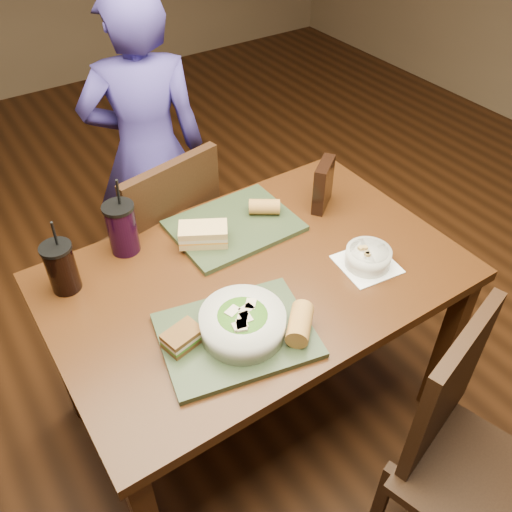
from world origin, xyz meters
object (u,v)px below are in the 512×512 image
Objects in this scene: salad_bowl at (243,322)px; cup_berry at (122,228)px; tray_near at (237,335)px; baguette_far at (264,207)px; chair_near at (461,444)px; soup_bowl at (368,257)px; baguette_near at (300,324)px; chip_bag at (323,185)px; dining_table at (256,292)px; diner at (148,153)px; sandwich_near at (182,338)px; sandwich_far at (203,234)px; chair_far at (168,243)px; tray_far at (234,226)px; cup_cola at (61,267)px.

cup_berry is at bearing 102.93° from salad_bowl.
tray_near is 0.57m from baguette_far.
chair_near is 0.61m from soup_bowl.
chip_bag is (0.45, 0.45, 0.04)m from baguette_near.
diner is (0.05, 0.93, 0.05)m from dining_table.
sandwich_near is 0.63× the size of sandwich_far.
chair_far is at bearing 91.64° from baguette_near.
sandwich_near is at bearing -136.57° from tray_far.
baguette_far is at bearing -3.05° from tray_far.
cup_cola is (-0.35, 0.47, 0.03)m from salad_bowl.
diner is at bearing 77.65° from tray_near.
cup_berry is (-0.62, 0.50, 0.06)m from soup_bowl.
tray_near is 0.18m from baguette_near.
chair_far is at bearing 97.09° from dining_table.
tray_far is (-0.18, 0.94, 0.26)m from chair_near.
diner reaches higher than chair_far.
sandwich_far reaches higher than tray_near.
tray_far is 2.32× the size of chip_bag.
cup_cola reaches higher than chip_bag.
chip_bag reaches higher than tray_far.
soup_bowl is 0.35m from chip_bag.
salad_bowl is 0.55m from cup_berry.
dining_table is 11.89× the size of baguette_far.
sandwich_near reaches higher than tray_near.
tray_near is 0.55m from cup_berry.
tray_near is at bearing -99.84° from chair_far.
sandwich_near is at bearing 135.70° from chair_near.
cup_cola reaches higher than soup_bowl.
tray_far is at bearing 78.42° from baguette_near.
chair_far is 0.45m from diner.
chip_bag is (0.08, 0.34, 0.06)m from soup_bowl.
cup_berry is (-0.49, 0.11, 0.05)m from baguette_far.
chair_near is at bearing -71.26° from dining_table.
chip_bag reaches higher than soup_bowl.
cup_cola is at bearing 114.62° from sandwich_near.
cup_cola is (-0.45, 0.06, 0.03)m from sandwich_far.
diner reaches higher than soup_bowl.
sandwich_far is 0.49m from baguette_near.
diner is at bearing 90.92° from tray_far.
soup_bowl is (0.32, -0.17, 0.12)m from dining_table.
soup_bowl reaches higher than dining_table.
cup_berry reaches higher than tray_far.
sandwich_far reaches higher than tray_far.
chair_far reaches higher than chair_near.
dining_table is 0.29m from tray_near.
salad_bowl is 2.19× the size of baguette_far.
tray_near is at bearing -78.73° from cup_berry.
sandwich_far is 0.71× the size of cup_cola.
salad_bowl is 1.22× the size of soup_bowl.
sandwich_far is 1.67× the size of baguette_far.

